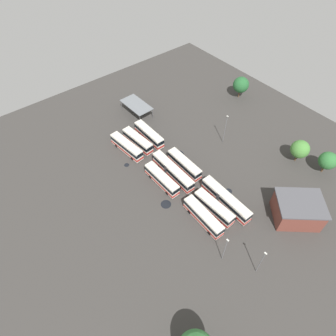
% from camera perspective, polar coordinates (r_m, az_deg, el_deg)
% --- Properties ---
extents(ground_plane, '(108.60, 108.60, 0.00)m').
position_cam_1_polar(ground_plane, '(78.33, 0.89, -1.47)').
color(ground_plane, '#383533').
extents(bus_row0_slot0, '(11.77, 3.58, 3.60)m').
position_cam_1_polar(bus_row0_slot0, '(83.95, -8.05, 4.15)').
color(bus_row0_slot0, silver).
rests_on(bus_row0_slot0, ground_plane).
extents(bus_row0_slot1, '(11.01, 3.33, 3.60)m').
position_cam_1_polar(bus_row0_slot1, '(85.33, -5.93, 5.31)').
color(bus_row0_slot1, silver).
rests_on(bus_row0_slot1, ground_plane).
extents(bus_row0_slot2, '(11.45, 2.55, 3.60)m').
position_cam_1_polar(bus_row0_slot2, '(87.00, -3.71, 6.52)').
color(bus_row0_slot2, silver).
rests_on(bus_row0_slot2, ground_plane).
extents(bus_row1_slot0, '(11.34, 2.65, 3.60)m').
position_cam_1_polar(bus_row1_slot0, '(75.05, -1.22, -2.21)').
color(bus_row1_slot0, silver).
rests_on(bus_row1_slot0, ground_plane).
extents(bus_row1_slot1, '(14.60, 2.64, 3.60)m').
position_cam_1_polar(bus_row1_slot1, '(76.84, 0.92, -0.60)').
color(bus_row1_slot1, silver).
rests_on(bus_row1_slot1, ground_plane).
extents(bus_row1_slot2, '(11.30, 2.58, 3.60)m').
position_cam_1_polar(bus_row1_slot2, '(78.52, 3.20, 0.70)').
color(bus_row1_slot2, silver).
rests_on(bus_row1_slot2, ground_plane).
extents(bus_row2_slot0, '(11.55, 2.84, 3.60)m').
position_cam_1_polar(bus_row2_slot0, '(69.03, 6.88, -9.37)').
color(bus_row2_slot0, silver).
rests_on(bus_row2_slot0, ground_plane).
extents(bus_row2_slot1, '(11.06, 2.93, 3.60)m').
position_cam_1_polar(bus_row2_slot1, '(70.73, 8.92, -7.62)').
color(bus_row2_slot1, silver).
rests_on(bus_row2_slot1, ground_plane).
extents(bus_row2_slot2, '(14.60, 2.69, 3.60)m').
position_cam_1_polar(bus_row2_slot2, '(72.61, 11.15, -5.98)').
color(bus_row2_slot2, silver).
rests_on(bus_row2_slot2, ground_plane).
extents(depot_building, '(13.37, 13.56, 5.93)m').
position_cam_1_polar(depot_building, '(74.53, 23.93, -7.47)').
color(depot_building, brown).
rests_on(depot_building, ground_plane).
extents(maintenance_shelter, '(10.82, 5.95, 3.74)m').
position_cam_1_polar(maintenance_shelter, '(95.78, -6.17, 12.13)').
color(maintenance_shelter, slate).
rests_on(maintenance_shelter, ground_plane).
extents(lamp_post_near_entrance, '(0.56, 0.28, 8.39)m').
position_cam_1_polar(lamp_post_near_entrance, '(63.22, 17.65, -16.97)').
color(lamp_post_near_entrance, slate).
rests_on(lamp_post_near_entrance, ground_plane).
extents(lamp_post_mid_lot, '(0.56, 0.28, 9.71)m').
position_cam_1_polar(lamp_post_mid_lot, '(85.29, 11.08, 7.58)').
color(lamp_post_mid_lot, slate).
rests_on(lamp_post_mid_lot, ground_plane).
extents(lamp_post_by_building, '(0.56, 0.28, 8.43)m').
position_cam_1_polar(lamp_post_by_building, '(62.70, 11.02, -15.19)').
color(lamp_post_by_building, slate).
rests_on(lamp_post_by_building, ground_plane).
extents(tree_northwest, '(4.99, 4.99, 6.92)m').
position_cam_1_polar(tree_northwest, '(86.46, 24.31, 3.36)').
color(tree_northwest, brown).
rests_on(tree_northwest, ground_plane).
extents(tree_south_edge, '(5.32, 5.32, 7.54)m').
position_cam_1_polar(tree_south_edge, '(105.11, 14.01, 15.44)').
color(tree_south_edge, brown).
rests_on(tree_south_edge, ground_plane).
extents(tree_northeast, '(4.72, 4.72, 6.68)m').
position_cam_1_polar(tree_northeast, '(86.69, 28.69, 1.27)').
color(tree_northeast, brown).
rests_on(tree_northeast, ground_plane).
extents(puddle_near_shelter, '(2.59, 2.59, 0.01)m').
position_cam_1_polar(puddle_near_shelter, '(72.72, -0.41, -7.07)').
color(puddle_near_shelter, black).
rests_on(puddle_near_shelter, ground_plane).
extents(puddle_between_rows, '(1.77, 1.77, 0.01)m').
position_cam_1_polar(puddle_between_rows, '(76.65, 11.72, -4.44)').
color(puddle_between_rows, black).
rests_on(puddle_between_rows, ground_plane).
extents(puddle_front_lane, '(3.00, 3.00, 0.01)m').
position_cam_1_polar(puddle_front_lane, '(88.45, -5.53, 5.55)').
color(puddle_front_lane, black).
rests_on(puddle_front_lane, ground_plane).
extents(puddle_back_corner, '(1.42, 1.42, 0.01)m').
position_cam_1_polar(puddle_back_corner, '(81.61, -8.05, 0.58)').
color(puddle_back_corner, black).
rests_on(puddle_back_corner, ground_plane).
extents(puddle_centre_drain, '(3.20, 3.20, 0.01)m').
position_cam_1_polar(puddle_centre_drain, '(83.68, 2.02, 2.69)').
color(puddle_centre_drain, black).
rests_on(puddle_centre_drain, ground_plane).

